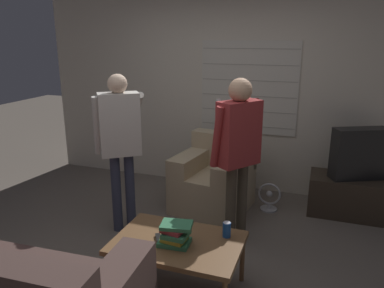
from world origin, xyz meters
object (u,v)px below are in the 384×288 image
object	(u,v)px
coffee_table	(178,245)
soda_can	(227,230)
book_stack	(175,234)
person_right_standing	(238,141)
floor_fan	(269,198)
spare_remote	(158,238)
person_left_standing	(120,135)
armchair_beige	(214,180)
tv	(359,154)

from	to	relation	value
coffee_table	soda_can	world-z (taller)	soda_can
coffee_table	book_stack	xyz separation A→B (m)	(-0.00, -0.06, 0.12)
coffee_table	person_right_standing	bearing A→B (deg)	74.58
floor_fan	spare_remote	bearing A→B (deg)	-109.67
book_stack	spare_remote	world-z (taller)	book_stack
coffee_table	person_left_standing	size ratio (longest dim) A/B	0.61
soda_can	book_stack	bearing A→B (deg)	-144.91
armchair_beige	floor_fan	size ratio (longest dim) A/B	2.73
person_right_standing	book_stack	size ratio (longest dim) A/B	6.07
soda_can	tv	bearing A→B (deg)	58.42
spare_remote	floor_fan	size ratio (longest dim) A/B	0.39
coffee_table	spare_remote	world-z (taller)	spare_remote
person_right_standing	book_stack	bearing A→B (deg)	-159.60
armchair_beige	floor_fan	distance (m)	0.69
armchair_beige	soda_can	xyz separation A→B (m)	(0.51, -1.40, 0.16)
spare_remote	person_right_standing	bearing A→B (deg)	36.05
coffee_table	person_left_standing	xyz separation A→B (m)	(-0.92, 0.76, 0.63)
person_left_standing	person_right_standing	world-z (taller)	person_left_standing
person_right_standing	spare_remote	distance (m)	1.19
person_right_standing	spare_remote	world-z (taller)	person_right_standing
tv	person_left_standing	xyz separation A→B (m)	(-2.33, -1.16, 0.30)
tv	book_stack	world-z (taller)	tv
person_right_standing	spare_remote	xyz separation A→B (m)	(-0.40, -0.96, -0.58)
tv	soda_can	size ratio (longest dim) A/B	4.99
armchair_beige	tv	bearing A→B (deg)	-158.77
tv	spare_remote	xyz separation A→B (m)	(-1.56, -1.96, -0.28)
person_right_standing	book_stack	world-z (taller)	person_right_standing
person_left_standing	floor_fan	xyz separation A→B (m)	(1.40, 0.96, -0.89)
tv	spare_remote	distance (m)	2.53
book_stack	floor_fan	size ratio (longest dim) A/B	0.80
person_left_standing	floor_fan	bearing A→B (deg)	-1.46
armchair_beige	soda_can	bearing A→B (deg)	119.02
tv	floor_fan	distance (m)	1.12
tv	floor_fan	bearing A→B (deg)	-13.77
armchair_beige	person_left_standing	world-z (taller)	person_left_standing
tv	book_stack	xyz separation A→B (m)	(-1.42, -1.98, -0.21)
armchair_beige	person_right_standing	xyz separation A→B (m)	(0.41, -0.67, 0.69)
person_left_standing	soda_can	size ratio (longest dim) A/B	13.12
tv	floor_fan	xyz separation A→B (m)	(-0.93, -0.20, -0.59)
tv	armchair_beige	bearing A→B (deg)	-13.78
coffee_table	person_left_standing	bearing A→B (deg)	140.24
coffee_table	person_right_standing	world-z (taller)	person_right_standing
armchair_beige	tv	xyz separation A→B (m)	(1.57, 0.34, 0.39)
armchair_beige	person_right_standing	distance (m)	1.05
book_stack	soda_can	size ratio (longest dim) A/B	2.15
armchair_beige	floor_fan	xyz separation A→B (m)	(0.64, 0.14, -0.20)
soda_can	spare_remote	xyz separation A→B (m)	(-0.49, -0.23, -0.05)
coffee_table	tv	size ratio (longest dim) A/B	1.60
person_right_standing	floor_fan	size ratio (longest dim) A/B	4.83
tv	book_stack	bearing A→B (deg)	28.63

